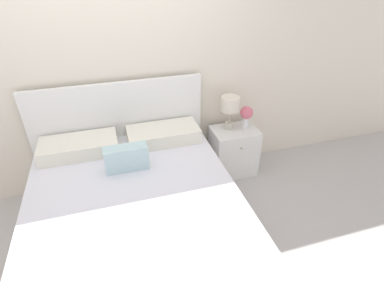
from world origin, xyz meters
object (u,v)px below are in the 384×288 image
object	(u,v)px
nightstand	(233,151)
bed	(136,218)
flower_vase	(247,114)
table_lamp	(230,106)

from	to	relation	value
nightstand	bed	bearing A→B (deg)	-147.81
bed	flower_vase	xyz separation A→B (m)	(1.38, 0.81, 0.41)
nightstand	table_lamp	bearing A→B (deg)	136.29
bed	flower_vase	bearing A→B (deg)	30.30
bed	nightstand	distance (m)	1.47
nightstand	table_lamp	size ratio (longest dim) A/B	1.49
nightstand	table_lamp	distance (m)	0.57
table_lamp	flower_vase	bearing A→B (deg)	-9.97
table_lamp	flower_vase	size ratio (longest dim) A/B	1.48
nightstand	flower_vase	world-z (taller)	flower_vase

